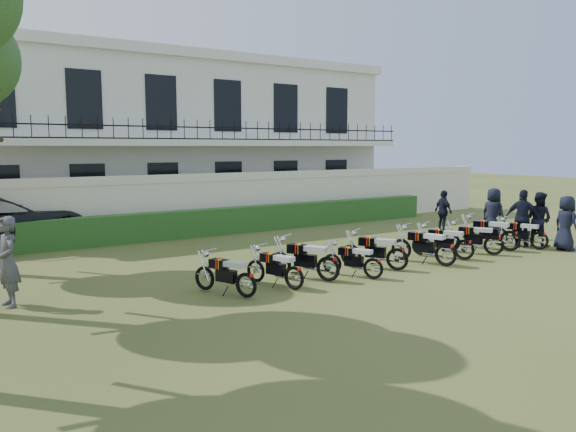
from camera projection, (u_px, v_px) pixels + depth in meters
name	position (u px, v px, depth m)	size (l,w,h in m)	color
ground	(346.00, 266.00, 15.76)	(100.00, 100.00, 0.00)	#3E4C1E
perimeter_wall	(218.00, 202.00, 22.24)	(30.00, 0.35, 2.30)	#F1E9CA
hedge	(250.00, 219.00, 22.21)	(18.00, 0.60, 1.00)	#294E1C
building	(162.00, 139.00, 26.86)	(20.40, 9.60, 7.40)	silver
motorcycle_0	(246.00, 279.00, 12.32)	(0.83, 1.67, 0.97)	black
motorcycle_1	(294.00, 272.00, 13.03)	(0.72, 1.69, 0.95)	black
motorcycle_2	(328.00, 263.00, 13.81)	(1.05, 1.76, 1.07)	black
motorcycle_3	(373.00, 263.00, 14.09)	(0.84, 1.55, 0.92)	black
motorcycle_4	(397.00, 254.00, 15.04)	(1.07, 1.70, 1.05)	black
motorcycle_5	(446.00, 249.00, 15.59)	(0.82, 1.93, 1.09)	black
motorcycle_6	(464.00, 245.00, 16.46)	(0.91, 1.78, 1.04)	black
motorcycle_7	(494.00, 240.00, 17.21)	(1.07, 1.66, 1.03)	black
motorcycle_8	(510.00, 236.00, 17.86)	(0.97, 1.94, 1.13)	black
motorcycle_9	(540.00, 236.00, 18.15)	(0.75, 1.77, 1.00)	black
inspector	(7.00, 262.00, 11.66)	(0.70, 0.46, 1.91)	#525256
officer_0	(566.00, 223.00, 18.06)	(0.87, 0.57, 1.78)	black
officer_1	(539.00, 219.00, 18.84)	(0.89, 0.70, 1.84)	black
officer_2	(523.00, 218.00, 18.77)	(1.12, 0.47, 1.92)	black
officer_3	(493.00, 213.00, 20.53)	(0.90, 0.59, 1.84)	black
officer_4	(492.00, 213.00, 21.09)	(0.83, 0.65, 1.71)	black
officer_5	(443.00, 211.00, 21.95)	(0.97, 0.40, 1.65)	black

